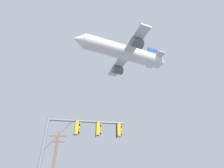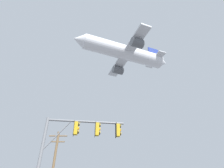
{
  "view_description": "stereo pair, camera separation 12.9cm",
  "coord_description": "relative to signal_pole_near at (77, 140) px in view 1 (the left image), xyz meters",
  "views": [
    {
      "loc": [
        -1.06,
        -3.79,
        1.6
      ],
      "look_at": [
        -0.6,
        18.82,
        15.85
      ],
      "focal_mm": 28.98,
      "sensor_mm": 36.0,
      "label": 1
    },
    {
      "loc": [
        -0.93,
        -3.79,
        1.6
      ],
      "look_at": [
        -0.6,
        18.82,
        15.85
      ],
      "focal_mm": 28.98,
      "sensor_mm": 36.0,
      "label": 2
    }
  ],
  "objects": [
    {
      "name": "utility_pole",
      "position": [
        -4.03,
        9.76,
        -0.39
      ],
      "size": [
        2.2,
        0.28,
        8.51
      ],
      "color": "brown",
      "rests_on": "ground"
    },
    {
      "name": "airplane",
      "position": [
        6.23,
        25.78,
        31.28
      ],
      "size": [
        27.92,
        21.56,
        7.8
      ],
      "color": "white"
    },
    {
      "name": "signal_pole_near",
      "position": [
        0.0,
        0.0,
        0.0
      ],
      "size": [
        5.51,
        0.97,
        6.4
      ],
      "color": "slate",
      "rests_on": "ground"
    }
  ]
}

